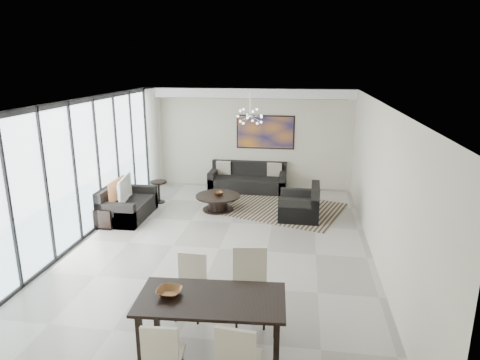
% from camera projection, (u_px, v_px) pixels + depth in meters
% --- Properties ---
extents(room_shell, '(6.00, 9.00, 2.90)m').
position_uv_depth(room_shell, '(242.00, 180.00, 8.14)').
color(room_shell, '#A8A39B').
rests_on(room_shell, ground).
extents(window_wall, '(0.37, 8.95, 2.90)m').
position_uv_depth(window_wall, '(79.00, 173.00, 8.60)').
color(window_wall, silver).
rests_on(window_wall, floor).
extents(soffit, '(5.98, 0.40, 0.26)m').
position_uv_depth(soffit, '(248.00, 93.00, 11.94)').
color(soffit, white).
rests_on(soffit, room_shell).
extents(painting, '(1.68, 0.04, 0.98)m').
position_uv_depth(painting, '(265.00, 132.00, 12.33)').
color(painting, orange).
rests_on(painting, room_shell).
extents(chandelier, '(0.66, 0.66, 0.71)m').
position_uv_depth(chandelier, '(250.00, 116.00, 10.30)').
color(chandelier, silver).
rests_on(chandelier, room_shell).
extents(rug, '(3.46, 3.03, 0.01)m').
position_uv_depth(rug, '(281.00, 208.00, 10.91)').
color(rug, black).
rests_on(rug, floor).
extents(coffee_table, '(1.11, 1.11, 0.39)m').
position_uv_depth(coffee_table, '(218.00, 202.00, 10.76)').
color(coffee_table, black).
rests_on(coffee_table, floor).
extents(bowl_coffee, '(0.27, 0.27, 0.08)m').
position_uv_depth(bowl_coffee, '(219.00, 193.00, 10.74)').
color(bowl_coffee, brown).
rests_on(bowl_coffee, coffee_table).
extents(sofa_main, '(2.20, 0.90, 0.80)m').
position_uv_depth(sofa_main, '(248.00, 181.00, 12.39)').
color(sofa_main, black).
rests_on(sofa_main, floor).
extents(loveseat, '(0.91, 1.62, 0.81)m').
position_uv_depth(loveseat, '(126.00, 206.00, 10.25)').
color(loveseat, black).
rests_on(loveseat, floor).
extents(armchair, '(0.95, 1.00, 0.83)m').
position_uv_depth(armchair, '(301.00, 207.00, 10.18)').
color(armchair, black).
rests_on(armchair, floor).
extents(side_table, '(0.42, 0.42, 0.58)m').
position_uv_depth(side_table, '(159.00, 188.00, 11.29)').
color(side_table, black).
rests_on(side_table, floor).
extents(tv_console, '(0.40, 1.44, 0.45)m').
position_uv_depth(tv_console, '(115.00, 210.00, 10.14)').
color(tv_console, black).
rests_on(tv_console, floor).
extents(television, '(0.28, 1.02, 0.58)m').
position_uv_depth(television, '(121.00, 189.00, 10.00)').
color(television, gray).
rests_on(television, tv_console).
extents(dining_table, '(1.92, 1.05, 0.78)m').
position_uv_depth(dining_table, '(211.00, 304.00, 5.38)').
color(dining_table, black).
rests_on(dining_table, floor).
extents(dining_chair_sw, '(0.44, 0.44, 0.90)m').
position_uv_depth(dining_chair_sw, '(162.00, 353.00, 4.75)').
color(dining_chair_sw, beige).
rests_on(dining_chair_sw, floor).
extents(dining_chair_se, '(0.48, 0.48, 0.96)m').
position_uv_depth(dining_chair_se, '(238.00, 357.00, 4.63)').
color(dining_chair_se, beige).
rests_on(dining_chair_se, floor).
extents(dining_chair_nw, '(0.44, 0.44, 0.93)m').
position_uv_depth(dining_chair_nw, '(191.00, 281.00, 6.26)').
color(dining_chair_nw, beige).
rests_on(dining_chair_nw, floor).
extents(dining_chair_ne, '(0.56, 0.56, 1.07)m').
position_uv_depth(dining_chair_ne, '(250.00, 280.00, 6.12)').
color(dining_chair_ne, beige).
rests_on(dining_chair_ne, floor).
extents(bowl_dining, '(0.34, 0.34, 0.08)m').
position_uv_depth(bowl_dining, '(169.00, 292.00, 5.42)').
color(bowl_dining, brown).
rests_on(bowl_dining, dining_table).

